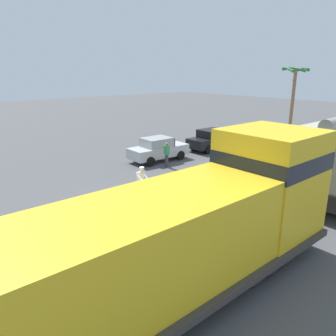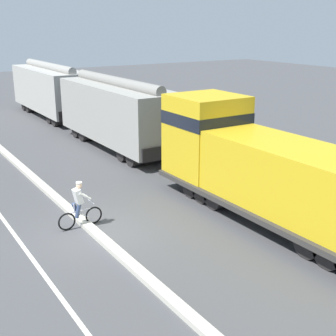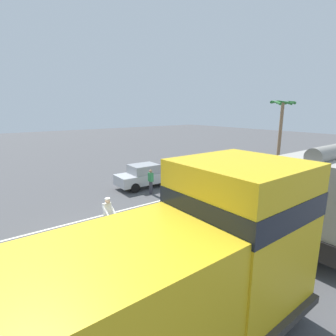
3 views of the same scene
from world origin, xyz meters
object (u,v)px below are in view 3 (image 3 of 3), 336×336
parked_car_silver (145,175)px  parked_car_black (201,166)px  locomotive (109,317)px  pedestrian_by_cars (151,181)px  palm_tree_near (282,114)px  cyclist (108,218)px

parked_car_silver → parked_car_black: bearing=87.8°
locomotive → pedestrian_by_cars: bearing=143.0°
locomotive → parked_car_silver: bearing=145.0°
parked_car_silver → palm_tree_near: (-0.70, 18.55, 4.05)m
locomotive → parked_car_black: locomotive is taller
parked_car_black → palm_tree_near: bearing=93.9°
parked_car_black → pedestrian_by_cars: (1.41, -5.90, 0.03)m
cyclist → pedestrian_by_cars: bearing=128.1°
locomotive → cyclist: (-6.20, 2.78, -0.98)m
palm_tree_near → cyclist: bearing=-75.9°
locomotive → parked_car_silver: (-11.46, 8.02, -0.98)m
pedestrian_by_cars → locomotive: bearing=-37.0°
parked_car_silver → parked_car_black: (0.20, 5.30, 0.00)m
palm_tree_near → pedestrian_by_cars: 19.71m
parked_car_silver → palm_tree_near: bearing=92.2°
parked_car_black → palm_tree_near: (-0.90, 13.25, 4.05)m
pedestrian_by_cars → parked_car_silver: bearing=159.5°
locomotive → parked_car_silver: 14.02m
parked_car_silver → cyclist: bearing=-44.9°
locomotive → parked_car_black: size_ratio=2.75×
locomotive → palm_tree_near: 29.38m
cyclist → palm_tree_near: palm_tree_near is taller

